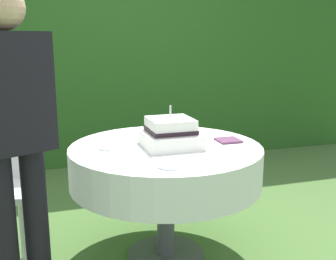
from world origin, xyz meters
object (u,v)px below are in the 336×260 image
cake_table (166,165)px  serving_plate_near (111,147)px  wedding_cake (171,133)px  serving_plate_far (170,166)px  standing_person (13,135)px  napkin_stack (228,140)px  garden_chair (2,175)px

cake_table → serving_plate_near: bearing=173.1°
cake_table → wedding_cake: 0.20m
serving_plate_far → cake_table: bearing=75.9°
cake_table → standing_person: 0.94m
serving_plate_near → cake_table: bearing=-6.9°
wedding_cake → napkin_stack: bearing=1.0°
wedding_cake → standing_person: (-0.86, -0.28, 0.11)m
napkin_stack → standing_person: size_ratio=0.09×
napkin_stack → garden_chair: (-1.38, 0.33, -0.20)m
cake_table → standing_person: standing_person is taller
serving_plate_near → garden_chair: bearing=156.6°
serving_plate_near → garden_chair: 0.73m
napkin_stack → garden_chair: bearing=166.4°
napkin_stack → cake_table: bearing=177.8°
standing_person → napkin_stack: bearing=12.8°
serving_plate_near → wedding_cake: bearing=-10.1°
wedding_cake → cake_table: bearing=138.0°
serving_plate_near → napkin_stack: size_ratio=1.02×
cake_table → serving_plate_far: 0.44m
wedding_cake → serving_plate_near: wedding_cake is taller
wedding_cake → serving_plate_near: bearing=169.9°
wedding_cake → garden_chair: size_ratio=0.38×
serving_plate_near → serving_plate_far: bearing=-63.2°
cake_table → serving_plate_near: serving_plate_near is taller
napkin_stack → garden_chair: 1.43m
cake_table → standing_person: (-0.84, -0.30, 0.31)m
serving_plate_near → napkin_stack: (0.74, -0.06, 0.00)m
serving_plate_far → napkin_stack: size_ratio=0.91×
napkin_stack → garden_chair: garden_chair is taller
wedding_cake → serving_plate_near: size_ratio=2.32×
wedding_cake → serving_plate_far: size_ratio=2.63×
serving_plate_far → napkin_stack: bearing=37.4°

